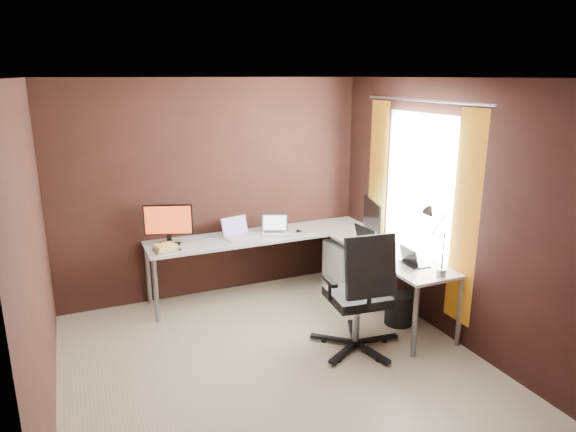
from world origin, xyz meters
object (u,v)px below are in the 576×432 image
(monitor_right, at_px, (372,218))
(book_stack, at_px, (166,248))
(laptop_black_small, at_px, (413,261))
(drawer_pedestal, at_px, (347,267))
(laptop_silver, at_px, (275,229))
(monitor_left, at_px, (168,223))
(laptop_black_big, at_px, (370,242))
(laptop_white, at_px, (237,232))
(wastebasket, at_px, (399,309))
(desk_lamp, at_px, (434,232))
(office_chair, at_px, (358,316))

(monitor_right, relative_size, book_stack, 2.13)
(laptop_black_small, xyz_separation_m, book_stack, (-2.14, 1.36, -0.01))
(drawer_pedestal, bearing_deg, laptop_silver, 156.77)
(monitor_left, distance_m, book_stack, 0.30)
(laptop_black_big, bearing_deg, laptop_white, 46.37)
(laptop_black_small, distance_m, wastebasket, 0.64)
(drawer_pedestal, xyz_separation_m, desk_lamp, (0.05, -1.43, 0.84))
(desk_lamp, relative_size, office_chair, 0.55)
(monitor_left, xyz_separation_m, office_chair, (1.42, -1.64, -0.64))
(desk_lamp, bearing_deg, office_chair, 170.68)
(laptop_white, distance_m, wastebasket, 1.98)
(monitor_right, height_order, laptop_white, monitor_right)
(laptop_white, xyz_separation_m, office_chair, (0.64, -1.64, -0.43))
(laptop_white, bearing_deg, drawer_pedestal, -31.11)
(monitor_right, height_order, laptop_silver, monitor_right)
(laptop_silver, relative_size, laptop_black_big, 0.98)
(desk_lamp, height_order, wastebasket, desk_lamp)
(desk_lamp, xyz_separation_m, office_chair, (-0.65, 0.19, -0.79))
(laptop_white, relative_size, desk_lamp, 0.57)
(office_chair, bearing_deg, drawer_pedestal, 70.24)
(drawer_pedestal, xyz_separation_m, monitor_right, (0.07, -0.37, 0.70))
(wastebasket, bearing_deg, drawer_pedestal, 94.19)
(monitor_left, xyz_separation_m, laptop_silver, (1.22, -0.05, -0.21))
(monitor_left, relative_size, wastebasket, 1.51)
(monitor_right, xyz_separation_m, laptop_silver, (-0.87, 0.72, -0.22))
(drawer_pedestal, bearing_deg, laptop_black_big, -92.97)
(desk_lamp, relative_size, wastebasket, 1.97)
(office_chair, distance_m, wastebasket, 0.75)
(office_chair, bearing_deg, book_stack, 141.85)
(monitor_left, height_order, laptop_black_big, monitor_left)
(drawer_pedestal, relative_size, monitor_left, 1.20)
(monitor_right, distance_m, desk_lamp, 1.07)
(drawer_pedestal, height_order, laptop_silver, laptop_silver)
(laptop_black_big, height_order, wastebasket, laptop_black_big)
(office_chair, bearing_deg, monitor_left, 136.72)
(office_chair, xyz_separation_m, wastebasket, (0.67, 0.29, -0.18))
(monitor_left, height_order, office_chair, office_chair)
(drawer_pedestal, xyz_separation_m, monitor_left, (-2.01, 0.40, 0.68))
(laptop_silver, bearing_deg, laptop_black_small, -37.87)
(monitor_left, relative_size, desk_lamp, 0.77)
(wastebasket, bearing_deg, office_chair, -156.73)
(office_chair, bearing_deg, wastebasket, 29.19)
(monitor_left, bearing_deg, book_stack, -93.90)
(book_stack, height_order, desk_lamp, desk_lamp)
(laptop_white, relative_size, book_stack, 1.42)
(laptop_white, relative_size, office_chair, 0.31)
(book_stack, bearing_deg, laptop_black_small, -32.54)
(laptop_white, height_order, office_chair, office_chair)
(laptop_white, height_order, desk_lamp, desk_lamp)
(desk_lamp, distance_m, office_chair, 1.04)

